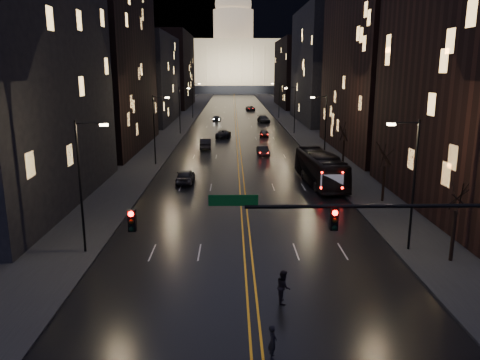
{
  "coord_description": "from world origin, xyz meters",
  "views": [
    {
      "loc": [
        -1.05,
        -19.85,
        12.11
      ],
      "look_at": [
        -0.47,
        13.44,
        4.25
      ],
      "focal_mm": 35.0,
      "sensor_mm": 36.0,
      "label": 1
    }
  ],
  "objects_px": {
    "traffic_signal": "(387,229)",
    "oncoming_car_b": "(205,143)",
    "pedestrian_b": "(283,286)",
    "oncoming_car_a": "(185,176)",
    "bus": "(320,169)",
    "pedestrian_a": "(273,342)",
    "receding_car_a": "(263,151)"
  },
  "relations": [
    {
      "from": "pedestrian_b",
      "to": "oncoming_car_a",
      "type": "bearing_deg",
      "value": 16.31
    },
    {
      "from": "traffic_signal",
      "to": "receding_car_a",
      "type": "relative_size",
      "value": 4.29
    },
    {
      "from": "bus",
      "to": "pedestrian_a",
      "type": "height_order",
      "value": "bus"
    },
    {
      "from": "pedestrian_b",
      "to": "pedestrian_a",
      "type": "bearing_deg",
      "value": 168.75
    },
    {
      "from": "traffic_signal",
      "to": "pedestrian_a",
      "type": "xyz_separation_m",
      "value": [
        -5.25,
        -2.0,
        -4.34
      ]
    },
    {
      "from": "traffic_signal",
      "to": "oncoming_car_b",
      "type": "relative_size",
      "value": 3.5
    },
    {
      "from": "oncoming_car_a",
      "to": "pedestrian_b",
      "type": "xyz_separation_m",
      "value": [
        7.83,
        -27.19,
        0.12
      ]
    },
    {
      "from": "bus",
      "to": "traffic_signal",
      "type": "bearing_deg",
      "value": -99.66
    },
    {
      "from": "pedestrian_b",
      "to": "oncoming_car_b",
      "type": "bearing_deg",
      "value": 8.03
    },
    {
      "from": "pedestrian_a",
      "to": "pedestrian_b",
      "type": "bearing_deg",
      "value": -9.3
    },
    {
      "from": "traffic_signal",
      "to": "pedestrian_a",
      "type": "relative_size",
      "value": 11.32
    },
    {
      "from": "oncoming_car_a",
      "to": "pedestrian_b",
      "type": "bearing_deg",
      "value": 106.78
    },
    {
      "from": "oncoming_car_a",
      "to": "receding_car_a",
      "type": "bearing_deg",
      "value": -119.2
    },
    {
      "from": "oncoming_car_a",
      "to": "traffic_signal",
      "type": "bearing_deg",
      "value": 112.57
    },
    {
      "from": "bus",
      "to": "oncoming_car_b",
      "type": "bearing_deg",
      "value": 115.33
    },
    {
      "from": "receding_car_a",
      "to": "pedestrian_b",
      "type": "bearing_deg",
      "value": -97.56
    },
    {
      "from": "pedestrian_a",
      "to": "pedestrian_b",
      "type": "distance_m",
      "value": 5.03
    },
    {
      "from": "bus",
      "to": "pedestrian_b",
      "type": "height_order",
      "value": "bus"
    },
    {
      "from": "bus",
      "to": "oncoming_car_b",
      "type": "height_order",
      "value": "bus"
    },
    {
      "from": "oncoming_car_a",
      "to": "receding_car_a",
      "type": "distance_m",
      "value": 19.32
    },
    {
      "from": "oncoming_car_a",
      "to": "pedestrian_a",
      "type": "distance_m",
      "value": 32.83
    },
    {
      "from": "oncoming_car_a",
      "to": "pedestrian_a",
      "type": "relative_size",
      "value": 3.05
    },
    {
      "from": "traffic_signal",
      "to": "receding_car_a",
      "type": "bearing_deg",
      "value": 93.0
    },
    {
      "from": "traffic_signal",
      "to": "pedestrian_b",
      "type": "xyz_separation_m",
      "value": [
        -4.25,
        2.93,
        -4.19
      ]
    },
    {
      "from": "oncoming_car_a",
      "to": "pedestrian_a",
      "type": "xyz_separation_m",
      "value": [
        6.83,
        -32.11,
        -0.03
      ]
    },
    {
      "from": "receding_car_a",
      "to": "oncoming_car_a",
      "type": "bearing_deg",
      "value": -125.13
    },
    {
      "from": "oncoming_car_a",
      "to": "pedestrian_a",
      "type": "height_order",
      "value": "oncoming_car_a"
    },
    {
      "from": "traffic_signal",
      "to": "pedestrian_b",
      "type": "distance_m",
      "value": 6.65
    },
    {
      "from": "traffic_signal",
      "to": "oncoming_car_b",
      "type": "height_order",
      "value": "traffic_signal"
    },
    {
      "from": "oncoming_car_a",
      "to": "oncoming_car_b",
      "type": "distance_m",
      "value": 23.09
    },
    {
      "from": "traffic_signal",
      "to": "bus",
      "type": "distance_m",
      "value": 29.69
    },
    {
      "from": "oncoming_car_a",
      "to": "oncoming_car_b",
      "type": "xyz_separation_m",
      "value": [
        0.96,
        23.07,
        0.02
      ]
    }
  ]
}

